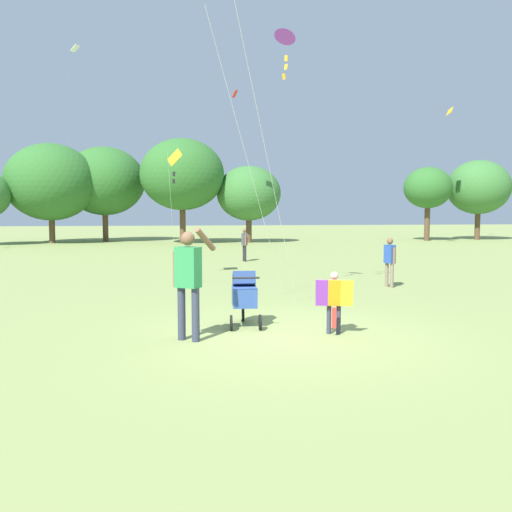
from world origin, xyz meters
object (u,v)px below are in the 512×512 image
child_with_butterfly_kite (334,297)px  kite_green_novelty (284,41)px  kite_orange_delta (175,164)px  person_sitting_far (390,258)px  stroller (244,293)px  person_adult_flyer (188,275)px  person_red_shirt (244,242)px

child_with_butterfly_kite → kite_green_novelty: bearing=91.9°
kite_orange_delta → person_sitting_far: bearing=-23.2°
stroller → kite_green_novelty: (1.32, 3.50, 5.61)m
kite_orange_delta → person_sitting_far: (5.91, -2.53, -2.73)m
kite_orange_delta → child_with_butterfly_kite: bearing=-69.9°
child_with_butterfly_kite → kite_orange_delta: 8.93m
person_adult_flyer → person_red_shirt: person_adult_flyer is taller
child_with_butterfly_kite → person_adult_flyer: (-2.50, -0.15, 0.43)m
person_adult_flyer → person_red_shirt: bearing=80.4°
stroller → person_adult_flyer: bearing=-134.4°
person_adult_flyer → child_with_butterfly_kite: bearing=3.5°
child_with_butterfly_kite → person_red_shirt: person_red_shirt is taller
person_adult_flyer → kite_green_novelty: bearing=62.7°
person_adult_flyer → stroller: (1.03, 1.05, -0.48)m
kite_green_novelty → person_sitting_far: bearing=17.8°
person_adult_flyer → kite_orange_delta: kite_orange_delta is taller
person_red_shirt → person_sitting_far: 8.54m
person_sitting_far → stroller: bearing=-134.8°
stroller → kite_orange_delta: kite_orange_delta is taller
person_adult_flyer → stroller: bearing=45.6°
person_sitting_far → child_with_butterfly_kite: bearing=-119.1°
person_adult_flyer → person_red_shirt: (2.27, 13.46, -0.30)m
kite_green_novelty → kite_orange_delta: bearing=127.8°
child_with_butterfly_kite → kite_green_novelty: (-0.15, 4.39, 5.56)m
kite_green_novelty → person_red_shirt: kite_green_novelty is taller
stroller → person_red_shirt: 12.48m
child_with_butterfly_kite → person_red_shirt: bearing=91.0°
person_adult_flyer → person_red_shirt: size_ratio=1.40×
kite_green_novelty → person_sitting_far: kite_green_novelty is taller
person_sitting_far → kite_orange_delta: bearing=156.8°
person_adult_flyer → kite_orange_delta: bearing=92.8°
person_red_shirt → kite_orange_delta: bearing=-116.4°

